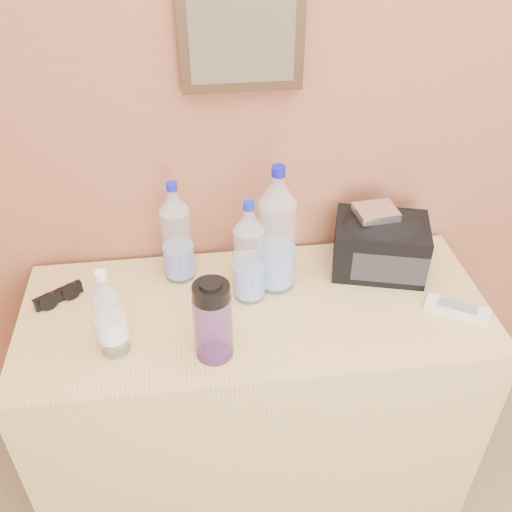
{
  "coord_description": "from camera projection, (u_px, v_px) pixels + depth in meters",
  "views": [
    {
      "loc": [
        -0.47,
        0.6,
        1.8
      ],
      "look_at": [
        -0.33,
        1.71,
        0.96
      ],
      "focal_mm": 40.0,
      "sensor_mm": 36.0,
      "label": 1
    }
  ],
  "objects": [
    {
      "name": "ac_remote",
      "position": [
        457.0,
        309.0,
        1.5
      ],
      "size": [
        0.17,
        0.13,
        0.02
      ],
      "primitive_type": "cube",
      "rotation": [
        0.0,
        0.0,
        -0.55
      ],
      "color": "silver",
      "rests_on": "dresser"
    },
    {
      "name": "pet_small",
      "position": [
        110.0,
        318.0,
        1.33
      ],
      "size": [
        0.07,
        0.07,
        0.24
      ],
      "rotation": [
        0.0,
        0.0,
        -0.34
      ],
      "color": "silver",
      "rests_on": "dresser"
    },
    {
      "name": "foil_packet",
      "position": [
        376.0,
        212.0,
        1.55
      ],
      "size": [
        0.12,
        0.1,
        0.02
      ],
      "primitive_type": "cube",
      "rotation": [
        0.0,
        0.0,
        0.09
      ],
      "color": "silver",
      "rests_on": "toiletry_bag"
    },
    {
      "name": "dresser",
      "position": [
        256.0,
        401.0,
        1.75
      ],
      "size": [
        1.24,
        0.52,
        0.78
      ],
      "primitive_type": "cube",
      "color": "#A07F4F",
      "rests_on": "ground"
    },
    {
      "name": "picture_frame",
      "position": [
        242.0,
        39.0,
        1.34
      ],
      "size": [
        0.3,
        0.03,
        0.25
      ],
      "primitive_type": null,
      "color": "#382311",
      "rests_on": "room_shell"
    },
    {
      "name": "pet_large_b",
      "position": [
        177.0,
        237.0,
        1.55
      ],
      "size": [
        0.08,
        0.08,
        0.3
      ],
      "rotation": [
        0.0,
        0.0,
        -0.19
      ],
      "color": "white",
      "rests_on": "dresser"
    },
    {
      "name": "pet_large_c",
      "position": [
        277.0,
        236.0,
        1.5
      ],
      "size": [
        0.1,
        0.1,
        0.37
      ],
      "rotation": [
        0.0,
        0.0,
        -0.14
      ],
      "color": "white",
      "rests_on": "dresser"
    },
    {
      "name": "nalgene_bottle",
      "position": [
        213.0,
        320.0,
        1.32
      ],
      "size": [
        0.09,
        0.09,
        0.22
      ],
      "rotation": [
        0.0,
        0.0,
        0.21
      ],
      "color": "#602C82",
      "rests_on": "dresser"
    },
    {
      "name": "sunglasses",
      "position": [
        58.0,
        296.0,
        1.53
      ],
      "size": [
        0.14,
        0.11,
        0.03
      ],
      "primitive_type": null,
      "rotation": [
        0.0,
        0.0,
        0.57
      ],
      "color": "black",
      "rests_on": "dresser"
    },
    {
      "name": "toiletry_bag",
      "position": [
        380.0,
        243.0,
        1.6
      ],
      "size": [
        0.29,
        0.25,
        0.17
      ],
      "primitive_type": null,
      "rotation": [
        0.0,
        0.0,
        -0.27
      ],
      "color": "black",
      "rests_on": "dresser"
    },
    {
      "name": "pet_large_d",
      "position": [
        249.0,
        257.0,
        1.48
      ],
      "size": [
        0.08,
        0.08,
        0.3
      ],
      "rotation": [
        0.0,
        0.0,
        0.32
      ],
      "color": "white",
      "rests_on": "dresser"
    }
  ]
}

